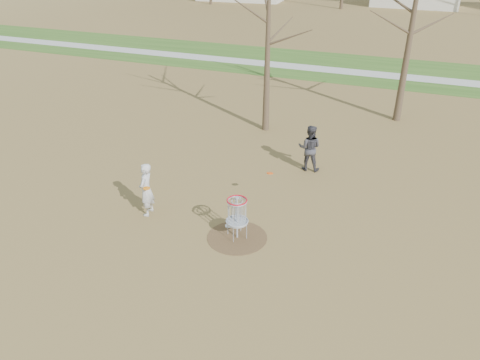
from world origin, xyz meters
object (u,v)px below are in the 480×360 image
object	(u,v)px
disc_grounded	(229,226)
disc_golf_basket	(237,211)
player_standing	(146,190)
player_throwing	(309,148)

from	to	relation	value
disc_grounded	disc_golf_basket	size ratio (longest dim) A/B	0.16
disc_grounded	disc_golf_basket	distance (m)	1.11
player_standing	player_throwing	bearing A→B (deg)	133.09
player_throwing	disc_grounded	world-z (taller)	player_throwing
player_standing	disc_golf_basket	world-z (taller)	player_standing
player_throwing	disc_grounded	size ratio (longest dim) A/B	8.11
player_standing	player_throwing	size ratio (longest dim) A/B	0.99
player_throwing	disc_grounded	xyz separation A→B (m)	(-1.31, -4.75, -0.87)
player_throwing	disc_golf_basket	xyz separation A→B (m)	(-0.84, -5.21, 0.02)
player_standing	disc_golf_basket	distance (m)	3.16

